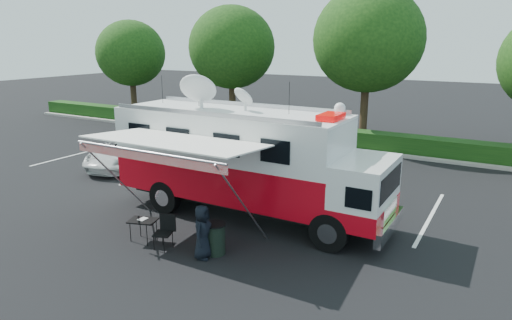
{
  "coord_description": "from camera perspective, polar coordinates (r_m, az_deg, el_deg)",
  "views": [
    {
      "loc": [
        7.59,
        -12.73,
        5.93
      ],
      "look_at": [
        0.0,
        0.5,
        1.9
      ],
      "focal_mm": 32.0,
      "sensor_mm": 36.0,
      "label": 1
    }
  ],
  "objects": [
    {
      "name": "stall_lines",
      "position": [
        18.66,
        2.49,
        -3.74
      ],
      "size": [
        24.12,
        5.5,
        0.01
      ],
      "color": "silver",
      "rests_on": "ground_plane"
    },
    {
      "name": "ground_plane",
      "position": [
        15.97,
        -0.9,
        -7.01
      ],
      "size": [
        120.0,
        120.0,
        0.0
      ],
      "primitive_type": "plane",
      "color": "black",
      "rests_on": "ground"
    },
    {
      "name": "white_suv",
      "position": [
        22.99,
        -15.61,
        -0.71
      ],
      "size": [
        3.42,
        5.41,
        1.39
      ],
      "primitive_type": "imported",
      "rotation": [
        0.0,
        0.0,
        0.24
      ],
      "color": "silver",
      "rests_on": "ground_plane"
    },
    {
      "name": "folding_table",
      "position": [
        14.25,
        -13.96,
        -7.44
      ],
      "size": [
        0.95,
        0.8,
        0.7
      ],
      "color": "black",
      "rests_on": "ground_plane"
    },
    {
      "name": "person",
      "position": [
        13.19,
        -6.61,
        -12.02
      ],
      "size": [
        0.65,
        0.85,
        1.56
      ],
      "primitive_type": "imported",
      "rotation": [
        0.0,
        0.0,
        1.8
      ],
      "color": "black",
      "rests_on": "ground_plane"
    },
    {
      "name": "trash_bin",
      "position": [
        13.2,
        -5.11,
        -9.76
      ],
      "size": [
        0.61,
        0.61,
        0.91
      ],
      "color": "black",
      "rests_on": "ground_plane"
    },
    {
      "name": "awning",
      "position": [
        13.46,
        -10.48,
        1.94
      ],
      "size": [
        5.28,
        2.72,
        3.19
      ],
      "color": "white",
      "rests_on": "ground_plane"
    },
    {
      "name": "folding_chair",
      "position": [
        13.71,
        -11.27,
        -8.38
      ],
      "size": [
        0.61,
        0.65,
        1.02
      ],
      "color": "black",
      "rests_on": "ground_plane"
    },
    {
      "name": "back_border",
      "position": [
        26.45,
        16.09,
        12.23
      ],
      "size": [
        60.0,
        6.14,
        8.87
      ],
      "color": "#9E998E",
      "rests_on": "ground_plane"
    },
    {
      "name": "command_truck",
      "position": [
        15.38,
        -1.2,
        -0.05
      ],
      "size": [
        9.67,
        2.66,
        4.65
      ],
      "color": "black",
      "rests_on": "ground_plane"
    }
  ]
}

